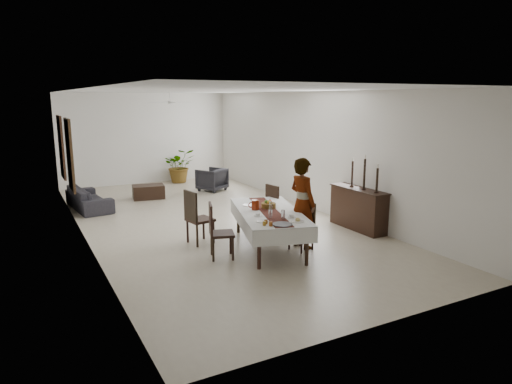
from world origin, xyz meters
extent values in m
cube|color=#C2B69A|center=(0.00, 0.00, 0.00)|extent=(6.00, 12.00, 0.00)
cube|color=silver|center=(0.00, 0.00, 3.20)|extent=(6.00, 12.00, 0.02)
cube|color=white|center=(0.00, 6.00, 1.60)|extent=(6.00, 0.02, 3.20)
cube|color=white|center=(0.00, -6.00, 1.60)|extent=(6.00, 0.02, 3.20)
cube|color=white|center=(-3.00, 0.00, 1.60)|extent=(0.02, 12.00, 3.20)
cube|color=white|center=(3.00, 0.00, 1.60)|extent=(0.02, 12.00, 3.20)
cube|color=black|center=(0.26, -2.42, 0.74)|extent=(1.67, 2.63, 0.05)
cylinder|color=black|center=(-0.50, -3.40, 0.36)|extent=(0.09, 0.09, 0.71)
cylinder|color=black|center=(0.36, -3.66, 0.36)|extent=(0.09, 0.09, 0.71)
cylinder|color=black|center=(0.17, -1.18, 0.36)|extent=(0.09, 0.09, 0.71)
cylinder|color=black|center=(1.03, -1.44, 0.36)|extent=(0.09, 0.09, 0.71)
cube|color=silver|center=(0.26, -2.42, 0.77)|extent=(1.90, 2.86, 0.01)
cube|color=silver|center=(-0.30, -2.25, 0.62)|extent=(0.76, 2.52, 0.30)
cube|color=silver|center=(0.83, -2.59, 0.62)|extent=(0.76, 2.52, 0.30)
cube|color=silver|center=(-0.11, -3.67, 0.62)|extent=(1.15, 0.35, 0.30)
cube|color=white|center=(0.64, -1.17, 0.62)|extent=(1.15, 0.35, 0.30)
cube|color=#5B241A|center=(0.26, -2.42, 0.78)|extent=(1.07, 2.54, 0.00)
cylinder|color=maroon|center=(0.07, -2.20, 0.88)|extent=(0.19, 0.19, 0.20)
torus|color=maroon|center=(-0.02, -2.17, 0.88)|extent=(0.12, 0.05, 0.12)
cylinder|color=white|center=(0.19, -3.09, 0.86)|extent=(0.07, 0.07, 0.17)
cylinder|color=silver|center=(0.01, -2.92, 0.86)|extent=(0.07, 0.07, 0.17)
cylinder|color=white|center=(0.33, -2.38, 0.86)|extent=(0.07, 0.07, 0.17)
cylinder|color=silver|center=(0.38, -3.09, 0.80)|extent=(0.09, 0.09, 0.06)
cylinder|color=silver|center=(0.38, -3.09, 0.78)|extent=(0.15, 0.15, 0.01)
cylinder|color=white|center=(-0.13, -2.67, 0.80)|extent=(0.09, 0.09, 0.06)
cylinder|color=white|center=(-0.13, -2.67, 0.78)|extent=(0.15, 0.15, 0.01)
cylinder|color=silver|center=(0.32, -3.39, 0.78)|extent=(0.24, 0.24, 0.02)
sphere|color=#D5B768|center=(0.32, -3.39, 0.81)|extent=(0.09, 0.09, 0.09)
cylinder|color=white|center=(-0.25, -3.06, 0.78)|extent=(0.24, 0.24, 0.02)
cylinder|color=white|center=(0.11, -1.79, 0.78)|extent=(0.24, 0.24, 0.02)
cylinder|color=#393A3E|center=(-0.04, -3.44, 0.78)|extent=(0.37, 0.37, 0.02)
cylinder|color=#9C4D16|center=(-0.26, -3.41, 0.81)|extent=(0.07, 0.07, 0.08)
cylinder|color=#8C6014|center=(-0.34, -3.32, 0.81)|extent=(0.07, 0.07, 0.08)
cylinder|color=brown|center=(-0.27, -3.24, 0.81)|extent=(0.07, 0.07, 0.08)
cylinder|color=brown|center=(0.39, -2.19, 0.82)|extent=(0.30, 0.30, 0.10)
sphere|color=maroon|center=(0.42, -2.18, 0.90)|extent=(0.09, 0.09, 0.09)
sphere|color=#447523|center=(0.36, -2.15, 0.90)|extent=(0.08, 0.08, 0.08)
sphere|color=yellow|center=(0.37, -2.24, 0.90)|extent=(0.09, 0.09, 0.09)
cube|color=black|center=(0.76, -2.86, 0.43)|extent=(0.50, 0.50, 0.05)
cylinder|color=black|center=(0.97, -2.98, 0.20)|extent=(0.05, 0.05, 0.40)
cylinder|color=black|center=(0.88, -2.65, 0.20)|extent=(0.05, 0.05, 0.40)
cylinder|color=black|center=(0.64, -3.06, 0.20)|extent=(0.05, 0.05, 0.40)
cylinder|color=black|center=(0.56, -2.74, 0.20)|extent=(0.05, 0.05, 0.40)
cube|color=black|center=(0.94, -2.81, 0.71)|extent=(0.14, 0.40, 0.52)
cube|color=black|center=(0.77, -1.36, 0.47)|extent=(0.52, 0.52, 0.05)
cylinder|color=black|center=(0.99, -1.51, 0.22)|extent=(0.05, 0.05, 0.44)
cylinder|color=black|center=(0.92, -1.15, 0.22)|extent=(0.05, 0.05, 0.44)
cylinder|color=black|center=(0.63, -1.57, 0.22)|extent=(0.05, 0.05, 0.44)
cylinder|color=black|center=(0.56, -1.21, 0.22)|extent=(0.05, 0.05, 0.44)
cube|color=black|center=(0.97, -1.33, 0.77)|extent=(0.12, 0.45, 0.57)
cube|color=black|center=(-0.84, -2.54, 0.48)|extent=(0.57, 0.57, 0.05)
cylinder|color=black|center=(-0.96, -2.31, 0.22)|extent=(0.06, 0.06, 0.45)
cylinder|color=black|center=(-1.08, -2.66, 0.22)|extent=(0.06, 0.06, 0.45)
cylinder|color=black|center=(-0.61, -2.42, 0.22)|extent=(0.06, 0.06, 0.45)
cylinder|color=black|center=(-0.72, -2.78, 0.22)|extent=(0.06, 0.06, 0.45)
cube|color=black|center=(-1.04, -2.48, 0.79)|extent=(0.18, 0.45, 0.58)
cube|color=black|center=(-0.87, -1.49, 0.51)|extent=(0.56, 0.56, 0.06)
cylinder|color=black|center=(-1.10, -1.33, 0.24)|extent=(0.06, 0.06, 0.48)
cylinder|color=black|center=(-1.04, -1.72, 0.24)|extent=(0.06, 0.06, 0.48)
cylinder|color=black|center=(-0.71, -1.26, 0.24)|extent=(0.06, 0.06, 0.48)
cylinder|color=black|center=(-0.64, -1.65, 0.24)|extent=(0.06, 0.06, 0.48)
cube|color=black|center=(-1.09, -1.53, 0.84)|extent=(0.13, 0.49, 0.62)
imported|color=#999DA1|center=(0.87, -2.72, 0.93)|extent=(0.52, 0.72, 1.86)
cube|color=black|center=(2.78, -2.22, 0.47)|extent=(0.42, 1.57, 0.94)
cube|color=black|center=(2.78, -2.22, 0.95)|extent=(0.46, 1.63, 0.03)
cylinder|color=black|center=(2.78, -2.80, 0.99)|extent=(0.10, 0.10, 0.03)
cylinder|color=black|center=(2.78, -2.80, 1.26)|extent=(0.05, 0.05, 0.52)
cylinder|color=beige|center=(2.78, -2.80, 1.57)|extent=(0.04, 0.04, 0.08)
cylinder|color=black|center=(2.78, -2.38, 0.99)|extent=(0.10, 0.10, 0.03)
cylinder|color=black|center=(2.78, -2.38, 1.34)|extent=(0.05, 0.05, 0.68)
cylinder|color=white|center=(2.78, -2.38, 1.72)|extent=(0.04, 0.04, 0.08)
cylinder|color=black|center=(2.78, -1.96, 0.99)|extent=(0.10, 0.10, 0.03)
cylinder|color=black|center=(2.78, -1.96, 1.29)|extent=(0.05, 0.05, 0.57)
cylinder|color=beige|center=(2.78, -1.96, 1.62)|extent=(0.04, 0.04, 0.08)
imported|color=#2C292E|center=(-2.49, 2.83, 0.30)|extent=(1.03, 2.13, 0.60)
imported|color=#252328|center=(1.50, 3.56, 0.37)|extent=(1.10, 1.11, 0.75)
cube|color=black|center=(-0.68, 3.37, 0.21)|extent=(1.01, 0.75, 0.41)
imported|color=#345C24|center=(1.06, 5.52, 0.61)|extent=(1.24, 1.12, 1.23)
cube|color=black|center=(-2.96, 2.20, 1.60)|extent=(0.06, 1.05, 1.85)
cube|color=silver|center=(-2.92, 2.20, 1.60)|extent=(0.01, 0.90, 1.70)
cube|color=black|center=(-2.96, 4.30, 1.60)|extent=(0.06, 1.05, 1.85)
cube|color=silver|center=(-2.92, 4.30, 1.60)|extent=(0.01, 0.90, 1.70)
cylinder|color=white|center=(0.00, 3.00, 3.10)|extent=(0.04, 0.04, 0.20)
cylinder|color=white|center=(0.00, 3.00, 2.90)|extent=(0.16, 0.16, 0.08)
cube|color=white|center=(0.00, 3.35, 2.90)|extent=(0.10, 0.55, 0.01)
cube|color=white|center=(0.00, 2.65, 2.90)|extent=(0.10, 0.55, 0.01)
cube|color=silver|center=(0.35, 3.00, 2.90)|extent=(0.55, 0.10, 0.01)
cube|color=silver|center=(-0.35, 3.00, 2.90)|extent=(0.55, 0.10, 0.01)
camera|label=1|loc=(-4.21, -10.24, 3.03)|focal=32.00mm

